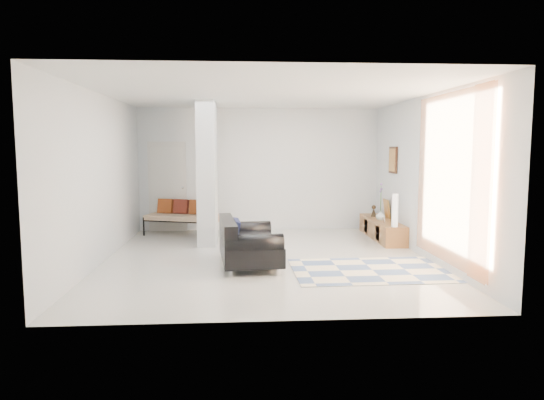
{
  "coord_description": "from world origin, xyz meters",
  "views": [
    {
      "loc": [
        -0.45,
        -8.17,
        1.92
      ],
      "look_at": [
        0.13,
        0.6,
        0.95
      ],
      "focal_mm": 32.0,
      "sensor_mm": 36.0,
      "label": 1
    }
  ],
  "objects": [
    {
      "name": "curtain",
      "position": [
        2.67,
        -1.15,
        1.45
      ],
      "size": [
        0.0,
        2.55,
        2.55
      ],
      "primitive_type": "plane",
      "rotation": [
        1.57,
        0.0,
        1.57
      ],
      "color": "orange",
      "rests_on": "wall_right"
    },
    {
      "name": "floor",
      "position": [
        0.0,
        0.0,
        0.0
      ],
      "size": [
        6.0,
        6.0,
        0.0
      ],
      "primitive_type": "plane",
      "color": "beige",
      "rests_on": "ground"
    },
    {
      "name": "hallway_door",
      "position": [
        -2.1,
        2.96,
        1.02
      ],
      "size": [
        0.85,
        0.06,
        2.04
      ],
      "primitive_type": "cube",
      "color": "silver",
      "rests_on": "floor"
    },
    {
      "name": "partition_column",
      "position": [
        -1.1,
        1.6,
        1.4
      ],
      "size": [
        0.35,
        1.2,
        2.8
      ],
      "primitive_type": "cube",
      "color": "silver",
      "rests_on": "floor"
    },
    {
      "name": "ceiling",
      "position": [
        0.0,
        0.0,
        2.8
      ],
      "size": [
        6.0,
        6.0,
        0.0
      ],
      "primitive_type": "plane",
      "rotation": [
        3.14,
        0.0,
        0.0
      ],
      "color": "white",
      "rests_on": "wall_back"
    },
    {
      "name": "bronze_figurine",
      "position": [
        2.47,
        2.17,
        0.53
      ],
      "size": [
        0.14,
        0.14,
        0.25
      ],
      "primitive_type": null,
      "rotation": [
        0.0,
        0.0,
        0.11
      ],
      "color": "#302315",
      "rests_on": "media_console"
    },
    {
      "name": "area_rug",
      "position": [
        1.6,
        -0.9,
        0.01
      ],
      "size": [
        2.5,
        1.69,
        0.01
      ],
      "primitive_type": "cube",
      "rotation": [
        0.0,
        0.0,
        0.02
      ],
      "color": "beige",
      "rests_on": "floor"
    },
    {
      "name": "wall_right",
      "position": [
        2.75,
        0.0,
        1.4
      ],
      "size": [
        0.0,
        6.0,
        6.0
      ],
      "primitive_type": "plane",
      "rotation": [
        1.57,
        0.0,
        -1.57
      ],
      "color": "silver",
      "rests_on": "ground"
    },
    {
      "name": "media_console",
      "position": [
        2.52,
        1.7,
        0.2
      ],
      "size": [
        0.45,
        2.03,
        0.8
      ],
      "color": "brown",
      "rests_on": "floor"
    },
    {
      "name": "loveseat",
      "position": [
        -0.36,
        -0.41,
        0.36
      ],
      "size": [
        1.04,
        1.63,
        0.76
      ],
      "rotation": [
        0.0,
        0.0,
        0.09
      ],
      "color": "silver",
      "rests_on": "floor"
    },
    {
      "name": "cylinder_lamp",
      "position": [
        2.5,
        0.82,
        0.71
      ],
      "size": [
        0.12,
        0.12,
        0.63
      ],
      "primitive_type": "cylinder",
      "color": "white",
      "rests_on": "media_console"
    },
    {
      "name": "wall_back",
      "position": [
        0.0,
        3.0,
        1.4
      ],
      "size": [
        6.0,
        0.0,
        6.0
      ],
      "primitive_type": "plane",
      "rotation": [
        1.57,
        0.0,
        0.0
      ],
      "color": "silver",
      "rests_on": "ground"
    },
    {
      "name": "wall_left",
      "position": [
        -2.75,
        0.0,
        1.4
      ],
      "size": [
        0.0,
        6.0,
        6.0
      ],
      "primitive_type": "plane",
      "rotation": [
        1.57,
        0.0,
        1.57
      ],
      "color": "silver",
      "rests_on": "ground"
    },
    {
      "name": "daybed",
      "position": [
        -1.69,
        2.49,
        0.42
      ],
      "size": [
        1.78,
        1.16,
        0.77
      ],
      "rotation": [
        0.0,
        0.0,
        -0.31
      ],
      "color": "black",
      "rests_on": "floor"
    },
    {
      "name": "wall_art",
      "position": [
        2.72,
        1.7,
        1.65
      ],
      "size": [
        0.04,
        0.45,
        0.55
      ],
      "primitive_type": "cube",
      "color": "#3C1E10",
      "rests_on": "wall_right"
    },
    {
      "name": "wall_front",
      "position": [
        0.0,
        -3.0,
        1.4
      ],
      "size": [
        6.0,
        0.0,
        6.0
      ],
      "primitive_type": "plane",
      "rotation": [
        -1.57,
        0.0,
        0.0
      ],
      "color": "silver",
      "rests_on": "ground"
    },
    {
      "name": "vase",
      "position": [
        2.47,
        1.66,
        0.5
      ],
      "size": [
        0.21,
        0.21,
        0.2
      ],
      "primitive_type": "imported",
      "rotation": [
        0.0,
        0.0,
        -0.09
      ],
      "color": "white",
      "rests_on": "media_console"
    }
  ]
}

